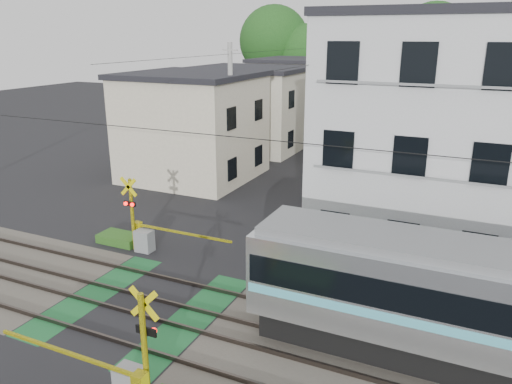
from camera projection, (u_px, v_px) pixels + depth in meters
The scene contains 11 objects.
ground at pixel (140, 307), 16.13m from camera, with size 120.00×120.00×0.00m, color black.
track_bed at pixel (140, 306), 16.12m from camera, with size 120.00×120.00×0.14m.
crossing_signal_near at pixel (131, 378), 11.72m from camera, with size 4.74×0.65×3.09m.
crossing_signal_far at pixel (143, 234), 20.11m from camera, with size 4.74×0.65×3.09m.
apartment_block at pixel (458, 135), 19.54m from camera, with size 10.20×8.36×9.30m.
houses_row at pixel (354, 106), 37.47m from camera, with size 22.07×31.35×6.80m.
tree_hill at pixel (399, 57), 56.10m from camera, with size 40.00×13.58×11.81m.
catenary at pixel (323, 229), 12.64m from camera, with size 60.00×5.04×7.00m.
utility_poles at pixel (326, 98), 35.22m from camera, with size 7.90×42.00×8.00m.
pedestrian at pixel (382, 121), 44.85m from camera, with size 0.65×0.43×1.78m, color #24272D.
weed_patches at pixel (185, 315), 15.30m from camera, with size 10.25×8.80×0.40m.
Camera 1 is at (9.38, -11.36, 8.43)m, focal length 35.00 mm.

